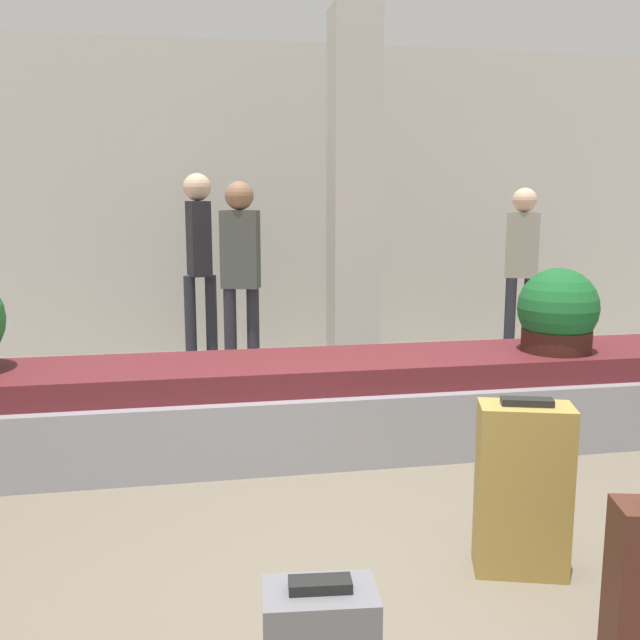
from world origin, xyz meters
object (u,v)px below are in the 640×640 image
traveler_2 (199,250)px  suitcase_3 (523,489)px  potted_plant_2 (558,313)px  pillar (353,200)px  traveler_0 (241,263)px  traveler_1 (522,257)px

traveler_2 → suitcase_3: bearing=6.0°
potted_plant_2 → traveler_2: (-2.31, 2.53, 0.27)m
pillar → traveler_0: 1.13m
suitcase_3 → traveler_2: size_ratio=0.42×
traveler_1 → traveler_2: (-3.20, 0.19, 0.10)m
pillar → suitcase_3: size_ratio=4.09×
pillar → potted_plant_2: 2.21m
traveler_2 → pillar: bearing=51.3°
potted_plant_2 → suitcase_3: bearing=-122.3°
potted_plant_2 → traveler_1: bearing=69.3°
pillar → traveler_1: size_ratio=1.86×
suitcase_3 → traveler_2: (-1.28, 4.16, 0.75)m
pillar → potted_plant_2: pillar is taller
suitcase_3 → traveler_1: bearing=81.3°
suitcase_3 → potted_plant_2: 1.99m
pillar → suitcase_3: 3.67m
traveler_0 → traveler_2: size_ratio=0.95×
suitcase_3 → traveler_0: size_ratio=0.45×
pillar → traveler_0: size_ratio=1.82×
potted_plant_2 → pillar: bearing=118.1°
suitcase_3 → potted_plant_2: potted_plant_2 is taller
suitcase_3 → traveler_1: traveler_1 is taller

